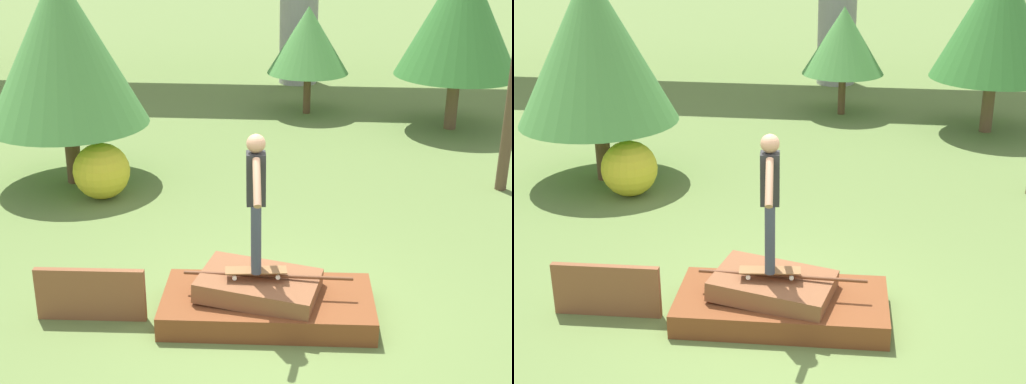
{
  "view_description": "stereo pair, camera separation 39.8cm",
  "coord_description": "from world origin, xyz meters",
  "views": [
    {
      "loc": [
        0.49,
        -7.65,
        4.65
      ],
      "look_at": [
        -0.14,
        -0.07,
        1.68
      ],
      "focal_mm": 50.0,
      "sensor_mm": 36.0,
      "label": 1
    },
    {
      "loc": [
        0.88,
        -7.61,
        4.65
      ],
      "look_at": [
        -0.14,
        -0.07,
        1.68
      ],
      "focal_mm": 50.0,
      "sensor_mm": 36.0,
      "label": 2
    }
  ],
  "objects": [
    {
      "name": "skater",
      "position": [
        -0.14,
        -0.07,
        1.66
      ],
      "size": [
        0.24,
        1.2,
        1.69
      ],
      "color": "#383D4C",
      "rests_on": "skateboard"
    },
    {
      "name": "tree_mid_back",
      "position": [
        -3.89,
        4.48,
        2.49
      ],
      "size": [
        2.88,
        2.88,
        3.87
      ],
      "color": "brown",
      "rests_on": "ground_plane"
    },
    {
      "name": "tree_behind_left",
      "position": [
        0.32,
        9.76,
        1.81
      ],
      "size": [
        2.0,
        2.0,
        2.62
      ],
      "color": "brown",
      "rests_on": "ground_plane"
    },
    {
      "name": "tree_behind_right",
      "position": [
        3.67,
        8.66,
        2.58
      ],
      "size": [
        2.76,
        2.76,
        3.93
      ],
      "color": "brown",
      "rests_on": "ground_plane"
    },
    {
      "name": "scrap_pile",
      "position": [
        -0.03,
        0.0,
        0.22
      ],
      "size": [
        2.62,
        1.35,
        0.59
      ],
      "color": "brown",
      "rests_on": "ground_plane"
    },
    {
      "name": "skateboard",
      "position": [
        -0.14,
        -0.07,
        0.67
      ],
      "size": [
        0.76,
        0.28,
        0.09
      ],
      "color": "brown",
      "rests_on": "scrap_pile"
    },
    {
      "name": "bush_yellow_flowering",
      "position": [
        -3.15,
        3.74,
        0.49
      ],
      "size": [
        0.98,
        0.98,
        0.98
      ],
      "color": "gold",
      "rests_on": "ground_plane"
    },
    {
      "name": "ground_plane",
      "position": [
        0.0,
        0.0,
        0.0
      ],
      "size": [
        80.0,
        80.0,
        0.0
      ],
      "primitive_type": "plane",
      "color": "olive"
    },
    {
      "name": "scrap_plank_loose",
      "position": [
        -2.15,
        -0.23,
        0.34
      ],
      "size": [
        1.34,
        0.14,
        0.68
      ],
      "color": "brown",
      "rests_on": "ground_plane"
    }
  ]
}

